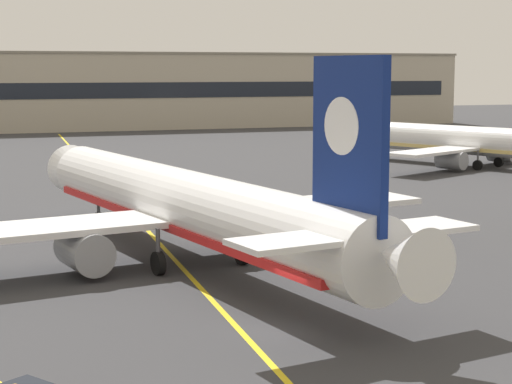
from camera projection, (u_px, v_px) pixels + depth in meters
ground_plane at (283, 331)px, 37.79m from camera, size 400.00×400.00×0.00m
taxiway_centreline at (137, 219)px, 65.81m from camera, size 10.79×179.71×0.01m
airliner_foreground at (186, 206)px, 50.50m from camera, size 32.34×41.30×11.65m
airliner_background at (476, 142)px, 99.90m from camera, size 26.67×33.40×10.03m
safety_cone_by_nose_gear at (139, 215)px, 66.22m from camera, size 0.44×0.44×0.55m
terminal_building at (70, 91)px, 160.42m from camera, size 153.40×12.40×14.10m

